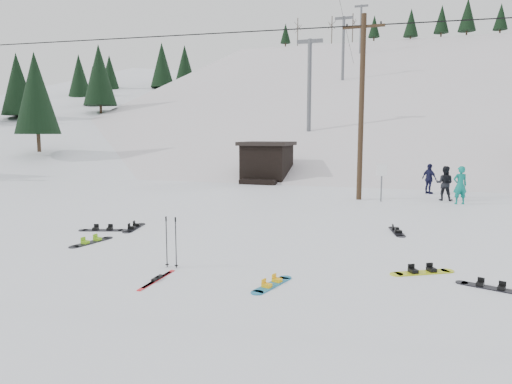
% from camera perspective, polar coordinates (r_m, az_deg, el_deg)
% --- Properties ---
extents(ground, '(200.00, 200.00, 0.00)m').
position_cam_1_polar(ground, '(10.66, -6.34, -10.66)').
color(ground, white).
rests_on(ground, ground).
extents(ski_slope, '(60.00, 85.24, 65.97)m').
position_cam_1_polar(ski_slope, '(66.12, 14.35, -6.32)').
color(ski_slope, silver).
rests_on(ski_slope, ground).
extents(ridge_left, '(47.54, 95.03, 58.38)m').
position_cam_1_polar(ridge_left, '(71.40, -16.38, -4.56)').
color(ridge_left, white).
rests_on(ridge_left, ground).
extents(treeline_left, '(20.00, 64.00, 10.00)m').
position_cam_1_polar(treeline_left, '(62.43, -19.42, 3.85)').
color(treeline_left, black).
rests_on(treeline_left, ground).
extents(treeline_crest, '(50.00, 6.00, 10.00)m').
position_cam_1_polar(treeline_crest, '(95.35, 15.97, 5.02)').
color(treeline_crest, black).
rests_on(treeline_crest, ski_slope).
extents(utility_pole, '(2.00, 0.26, 9.00)m').
position_cam_1_polar(utility_pole, '(23.35, 13.04, 10.54)').
color(utility_pole, '#3A2819').
rests_on(utility_pole, ground).
extents(trail_sign, '(0.50, 0.09, 1.85)m').
position_cam_1_polar(trail_sign, '(22.89, 15.44, 2.00)').
color(trail_sign, '#595B60').
rests_on(trail_sign, ground).
extents(lift_hut, '(3.40, 4.10, 2.75)m').
position_cam_1_polar(lift_hut, '(31.59, 1.35, 3.80)').
color(lift_hut, black).
rests_on(lift_hut, ground).
extents(lift_tower_near, '(2.20, 0.36, 8.00)m').
position_cam_1_polar(lift_tower_near, '(40.32, 6.70, 13.75)').
color(lift_tower_near, '#595B60').
rests_on(lift_tower_near, ski_slope).
extents(lift_tower_mid, '(2.20, 0.36, 8.00)m').
position_cam_1_polar(lift_tower_mid, '(60.79, 10.86, 17.65)').
color(lift_tower_mid, '#595B60').
rests_on(lift_tower_mid, ski_slope).
extents(lift_tower_far, '(2.20, 0.36, 8.00)m').
position_cam_1_polar(lift_tower_far, '(81.54, 12.98, 19.54)').
color(lift_tower_far, '#595B60').
rests_on(lift_tower_far, ski_slope).
extents(hero_snowboard, '(0.58, 1.42, 0.10)m').
position_cam_1_polar(hero_snowboard, '(10.12, 2.02, -11.45)').
color(hero_snowboard, teal).
rests_on(hero_snowboard, ground).
extents(hero_skis, '(0.11, 1.52, 0.08)m').
position_cam_1_polar(hero_skis, '(10.69, -12.28, -10.61)').
color(hero_skis, red).
rests_on(hero_skis, ground).
extents(ski_poles, '(0.35, 0.09, 1.27)m').
position_cam_1_polar(ski_poles, '(11.42, -10.56, -6.13)').
color(ski_poles, black).
rests_on(ski_poles, ground).
extents(board_scatter_a, '(1.58, 0.72, 0.12)m').
position_cam_1_polar(board_scatter_a, '(16.44, -18.61, -4.49)').
color(board_scatter_a, black).
rests_on(board_scatter_a, ground).
extents(board_scatter_b, '(0.63, 1.65, 0.12)m').
position_cam_1_polar(board_scatter_b, '(16.53, -14.98, -4.30)').
color(board_scatter_b, black).
rests_on(board_scatter_b, ground).
extents(board_scatter_c, '(0.51, 1.60, 0.11)m').
position_cam_1_polar(board_scatter_c, '(14.76, -19.88, -5.86)').
color(board_scatter_c, black).
rests_on(board_scatter_c, ground).
extents(board_scatter_d, '(1.35, 0.63, 0.10)m').
position_cam_1_polar(board_scatter_d, '(11.12, 27.27, -10.55)').
color(board_scatter_d, black).
rests_on(board_scatter_d, ground).
extents(board_scatter_e, '(1.46, 0.98, 0.11)m').
position_cam_1_polar(board_scatter_e, '(11.64, 20.07, -9.36)').
color(board_scatter_e, yellow).
rests_on(board_scatter_e, ground).
extents(board_scatter_f, '(0.60, 1.64, 0.12)m').
position_cam_1_polar(board_scatter_f, '(16.06, 17.19, -4.71)').
color(board_scatter_f, black).
rests_on(board_scatter_f, ground).
extents(skier_teal, '(0.76, 0.62, 1.79)m').
position_cam_1_polar(skier_teal, '(23.36, 24.15, 0.79)').
color(skier_teal, '#0C786A').
rests_on(skier_teal, ground).
extents(skier_dark, '(0.94, 0.79, 1.71)m').
position_cam_1_polar(skier_dark, '(24.33, 22.50, 1.01)').
color(skier_dark, black).
rests_on(skier_dark, ground).
extents(skier_navy, '(0.97, 0.99, 1.66)m').
position_cam_1_polar(skier_navy, '(26.78, 20.84, 1.56)').
color(skier_navy, '#161637').
rests_on(skier_navy, ground).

